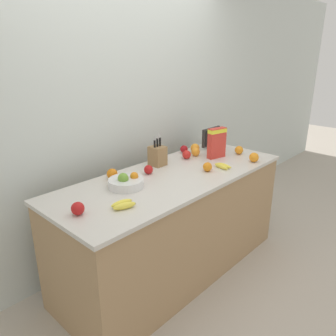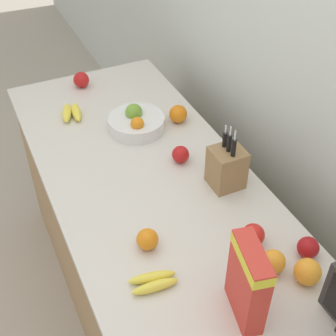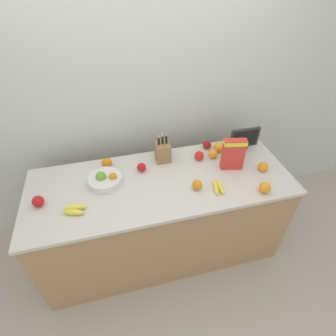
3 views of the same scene
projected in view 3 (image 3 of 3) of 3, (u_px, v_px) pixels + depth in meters
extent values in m
plane|color=#B2A899|center=(163.00, 245.00, 2.67)|extent=(14.00, 14.00, 0.00)
cube|color=silver|center=(144.00, 101.00, 2.29)|extent=(9.00, 0.06, 2.60)
cube|color=tan|center=(162.00, 218.00, 2.39)|extent=(2.07, 0.78, 0.87)
cube|color=beige|center=(161.00, 182.00, 2.10)|extent=(2.10, 0.81, 0.03)
cube|color=#937047|center=(163.00, 152.00, 2.24)|extent=(0.12, 0.13, 0.17)
cylinder|color=black|center=(159.00, 141.00, 2.16)|extent=(0.02, 0.02, 0.06)
cube|color=silver|center=(159.00, 136.00, 2.13)|extent=(0.01, 0.00, 0.04)
cylinder|color=black|center=(163.00, 140.00, 2.16)|extent=(0.02, 0.02, 0.07)
cube|color=silver|center=(162.00, 135.00, 2.13)|extent=(0.01, 0.00, 0.04)
cylinder|color=black|center=(166.00, 140.00, 2.17)|extent=(0.02, 0.02, 0.07)
cube|color=silver|center=(166.00, 134.00, 2.13)|extent=(0.01, 0.00, 0.04)
cube|color=#2D2D2D|center=(242.00, 147.00, 2.41)|extent=(0.09, 0.03, 0.03)
cube|color=#2D2D2D|center=(245.00, 138.00, 2.34)|extent=(0.27, 0.02, 0.18)
cube|color=black|center=(245.00, 139.00, 2.33)|extent=(0.23, 0.00, 0.15)
cube|color=red|center=(233.00, 154.00, 2.12)|extent=(0.19, 0.10, 0.28)
cube|color=yellow|center=(236.00, 143.00, 2.05)|extent=(0.19, 0.10, 0.04)
cylinder|color=silver|center=(105.00, 180.00, 2.05)|extent=(0.26, 0.26, 0.06)
sphere|color=orange|center=(113.00, 176.00, 2.02)|extent=(0.06, 0.06, 0.06)
sphere|color=#6B9E33|center=(101.00, 176.00, 2.01)|extent=(0.08, 0.08, 0.08)
ellipsoid|color=yellow|center=(216.00, 187.00, 2.01)|extent=(0.07, 0.16, 0.03)
ellipsoid|color=yellow|center=(220.00, 187.00, 2.01)|extent=(0.05, 0.16, 0.03)
ellipsoid|color=yellow|center=(74.00, 212.00, 1.81)|extent=(0.16, 0.09, 0.04)
ellipsoid|color=yellow|center=(75.00, 207.00, 1.85)|extent=(0.16, 0.07, 0.04)
sphere|color=red|center=(199.00, 156.00, 2.28)|extent=(0.08, 0.08, 0.08)
sphere|color=red|center=(38.00, 201.00, 1.86)|extent=(0.08, 0.08, 0.08)
sphere|color=red|center=(141.00, 167.00, 2.16)|extent=(0.07, 0.07, 0.07)
sphere|color=#A31419|center=(207.00, 145.00, 2.40)|extent=(0.08, 0.08, 0.08)
sphere|color=orange|center=(219.00, 147.00, 2.36)|extent=(0.09, 0.09, 0.09)
sphere|color=orange|center=(213.00, 154.00, 2.30)|extent=(0.08, 0.08, 0.08)
sphere|color=orange|center=(107.00, 163.00, 2.19)|extent=(0.09, 0.09, 0.09)
sphere|color=orange|center=(197.00, 185.00, 2.00)|extent=(0.08, 0.08, 0.08)
sphere|color=orange|center=(263.00, 167.00, 2.16)|extent=(0.08, 0.08, 0.08)
sphere|color=orange|center=(265.00, 187.00, 1.97)|extent=(0.09, 0.09, 0.09)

